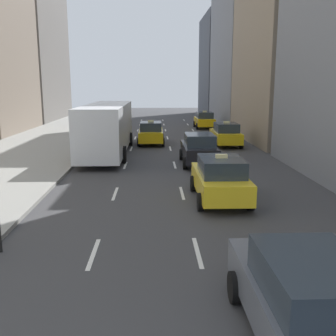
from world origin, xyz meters
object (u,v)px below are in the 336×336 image
taxi_fourth (226,134)px  taxi_second (220,178)px  sedan_silver_behind (199,149)px  sedan_black_near (307,301)px  city_bus (107,127)px  taxi_third (204,120)px  taxi_lead (151,133)px

taxi_fourth → taxi_second: bearing=-101.1°
sedan_silver_behind → taxi_second: bearing=-90.0°
sedan_black_near → city_bus: (-5.61, 19.88, 0.92)m
taxi_third → taxi_second: bearing=-95.9°
taxi_third → sedan_black_near: size_ratio=0.98×
taxi_fourth → sedan_black_near: 23.31m
city_bus → taxi_fourth: bearing=21.2°
taxi_second → sedan_black_near: taxi_second is taller
sedan_black_near → taxi_lead: bearing=96.6°
taxi_lead → taxi_third: bearing=64.2°
taxi_third → sedan_silver_behind: size_ratio=1.00×
taxi_lead → taxi_second: same height
taxi_fourth → taxi_lead: bearing=169.2°
taxi_third → city_bus: size_ratio=0.38×
taxi_third → city_bus: (-8.41, -15.90, 0.91)m
taxi_lead → taxi_fourth: same height
taxi_lead → city_bus: bearing=-123.0°
taxi_fourth → taxi_third: bearing=90.0°
taxi_second → taxi_third: size_ratio=1.00×
taxi_lead → sedan_black_near: bearing=-83.4°
taxi_third → taxi_fourth: same height
taxi_fourth → sedan_silver_behind: taxi_fourth is taller
taxi_second → taxi_third: 27.06m
taxi_fourth → sedan_black_near: bearing=-96.9°
taxi_lead → taxi_second: 15.60m
taxi_third → city_bus: bearing=-117.9°
taxi_second → city_bus: bearing=117.0°
taxi_lead → city_bus: city_bus is taller
taxi_fourth → city_bus: 9.07m
taxi_third → sedan_black_near: bearing=-94.5°
taxi_third → sedan_black_near: 35.89m
taxi_second → sedan_black_near: (0.00, -8.86, -0.02)m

